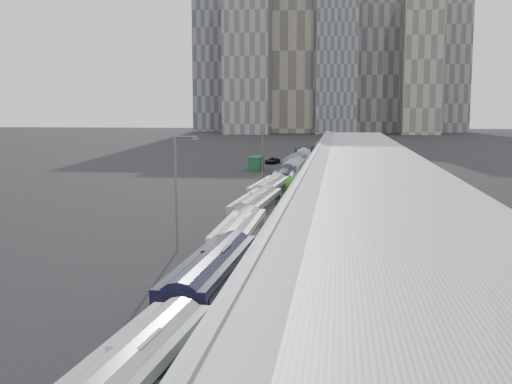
% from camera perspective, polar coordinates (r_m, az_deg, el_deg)
% --- Properties ---
extents(sidewalk, '(10.00, 170.00, 0.12)m').
position_cam_1_polar(sidewalk, '(69.41, 6.60, -2.64)').
color(sidewalk, gray).
rests_on(sidewalk, ground).
extents(lane_line, '(0.12, 160.00, 0.02)m').
position_cam_1_polar(lane_line, '(70.34, -1.99, -2.51)').
color(lane_line, gold).
rests_on(lane_line, ground).
extents(depot, '(12.45, 160.40, 7.20)m').
position_cam_1_polar(depot, '(68.96, 9.96, 0.13)').
color(depot, gray).
rests_on(depot, ground).
extents(skyline, '(145.00, 64.00, 120.00)m').
position_cam_1_polar(skyline, '(339.98, 5.40, 13.89)').
color(skyline, slate).
rests_on(skyline, ground).
extents(bus_1, '(3.27, 13.69, 3.97)m').
position_cam_1_polar(bus_1, '(37.20, -3.96, -8.87)').
color(bus_1, black).
rests_on(bus_1, ground).
extents(bus_2, '(2.90, 13.03, 3.80)m').
position_cam_1_polar(bus_2, '(49.51, -1.50, -4.84)').
color(bus_2, silver).
rests_on(bus_2, ground).
extents(bus_3, '(3.64, 13.95, 4.04)m').
position_cam_1_polar(bus_3, '(62.00, 0.02, -2.25)').
color(bus_3, gray).
rests_on(bus_3, ground).
extents(bus_4, '(3.63, 13.74, 3.97)m').
position_cam_1_polar(bus_4, '(75.33, 1.24, -0.56)').
color(bus_4, '#95999E').
rests_on(bus_4, ground).
extents(bus_5, '(3.29, 13.79, 4.00)m').
position_cam_1_polar(bus_5, '(88.47, 2.55, 0.63)').
color(bus_5, black).
rests_on(bus_5, ground).
extents(bus_6, '(3.06, 13.60, 3.96)m').
position_cam_1_polar(bus_6, '(103.93, 3.44, 1.62)').
color(bus_6, '#BEBDC0').
rests_on(bus_6, ground).
extents(bus_7, '(3.34, 13.67, 3.96)m').
position_cam_1_polar(bus_7, '(116.22, 3.48, 2.23)').
color(bus_7, slate).
rests_on(bus_7, ground).
extents(bus_8, '(3.56, 13.66, 3.95)m').
position_cam_1_polar(bus_8, '(130.79, 4.27, 2.79)').
color(bus_8, '#AAAEB4').
rests_on(bus_8, ground).
extents(bus_9, '(3.74, 13.03, 3.76)m').
position_cam_1_polar(bus_9, '(147.53, 4.36, 3.28)').
color(bus_9, black).
rests_on(bus_9, ground).
extents(tree_0, '(2.21, 2.21, 4.12)m').
position_cam_1_polar(tree_0, '(25.04, -2.81, -13.88)').
color(tree_0, black).
rests_on(tree_0, ground).
extents(tree_1, '(2.04, 2.04, 3.97)m').
position_cam_1_polar(tree_1, '(48.35, 2.43, -3.53)').
color(tree_1, black).
rests_on(tree_1, ground).
extents(tree_2, '(2.78, 2.78, 5.01)m').
position_cam_1_polar(tree_2, '(72.73, 3.86, 0.67)').
color(tree_2, black).
rests_on(tree_2, ground).
extents(tree_3, '(2.11, 2.11, 4.09)m').
position_cam_1_polar(tree_3, '(92.60, 4.84, 1.74)').
color(tree_3, black).
rests_on(tree_3, ground).
extents(tree_4, '(1.63, 1.63, 3.98)m').
position_cam_1_polar(tree_4, '(114.57, 5.47, 2.86)').
color(tree_4, black).
rests_on(tree_4, ground).
extents(tree_5, '(2.24, 2.24, 5.12)m').
position_cam_1_polar(tree_5, '(143.99, 5.77, 4.11)').
color(tree_5, black).
rests_on(tree_5, ground).
extents(street_lamp_near, '(2.04, 0.22, 9.89)m').
position_cam_1_polar(street_lamp_near, '(54.29, -6.96, 0.52)').
color(street_lamp_near, '#59595E').
rests_on(street_lamp_near, ground).
extents(street_lamp_far, '(2.04, 0.22, 9.39)m').
position_cam_1_polar(street_lamp_far, '(115.57, 0.66, 4.06)').
color(street_lamp_far, '#59595E').
rests_on(street_lamp_far, ground).
extents(shipping_container, '(2.48, 5.44, 2.80)m').
position_cam_1_polar(shipping_container, '(127.09, 0.00, 2.56)').
color(shipping_container, '#133D21').
rests_on(shipping_container, ground).
extents(suv, '(3.36, 5.36, 1.38)m').
position_cam_1_polar(suv, '(143.03, 1.46, 2.81)').
color(suv, black).
rests_on(suv, ground).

